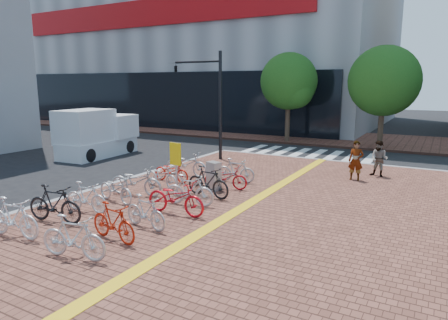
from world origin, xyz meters
The scene contains 27 objects.
ground centered at (0.00, 0.00, 0.00)m, with size 120.00×120.00×0.00m, color black.
kerb_north centered at (3.00, 12.00, 0.08)m, with size 14.00×0.25×0.15m, color gray.
far_sidewalk centered at (0.00, 21.00, 0.07)m, with size 70.00×8.00×0.15m, color brown.
crosswalk centered at (0.50, 14.00, 0.01)m, with size 7.50×4.00×0.01m.
street_trees centered at (5.04, 17.45, 4.10)m, with size 16.20×4.60×6.35m.
bike_0 centered at (-2.04, -2.50, 0.68)m, with size 0.50×1.77×1.06m, color white.
bike_1 centered at (-2.07, -1.22, 0.70)m, with size 0.52×1.83×1.10m, color black.
bike_2 centered at (-2.02, -0.12, 0.63)m, with size 0.45×1.59×0.95m, color silver.
bike_3 centered at (-1.98, 1.10, 0.61)m, with size 0.61×1.76×0.92m, color #B8B7BC.
bike_4 centered at (-1.94, 2.06, 0.67)m, with size 0.69×1.98×1.04m, color #A9AAAE.
bike_5 centered at (-1.86, 3.42, 0.58)m, with size 0.58×1.65×0.87m, color silver.
bike_6 centered at (-2.06, 4.30, 0.59)m, with size 0.58×1.66×0.87m, color red.
bike_7 centered at (-2.12, 5.46, 0.68)m, with size 0.70×2.00×1.05m, color silver.
bike_8 centered at (0.35, -2.63, 0.66)m, with size 0.48×1.71×1.03m, color silver.
bike_9 centered at (0.36, -1.41, 0.64)m, with size 0.46×1.64×0.98m, color #AF200C.
bike_10 centered at (0.49, -0.32, 0.61)m, with size 0.44×1.54×0.93m, color #B5B5BA.
bike_11 centered at (0.52, 1.05, 0.67)m, with size 0.69×1.99×1.05m, color red.
bike_12 centered at (0.37, 2.00, 0.66)m, with size 0.48×1.69×1.01m, color silver.
bike_13 centered at (0.39, 3.12, 0.70)m, with size 0.51×1.82×1.09m, color black.
bike_14 centered at (0.39, 4.40, 0.59)m, with size 0.58×1.68×0.88m, color #AF0C15.
bike_15 centered at (0.25, 5.48, 0.63)m, with size 0.45×1.60×0.96m, color #B6B6BB.
pedestrian_a centered at (4.38, 8.20, 0.96)m, with size 0.59×0.39×1.62m, color gray.
pedestrian_b centered at (5.12, 9.34, 0.92)m, with size 0.74×0.58×1.53m, color #505865.
utility_box centered at (0.09, 4.04, 0.68)m, with size 0.49×0.35×1.06m, color #A6A6AB.
yellow_sign centered at (-0.84, 2.94, 1.43)m, with size 0.50×0.15×1.85m.
traffic_light_pole centered at (-4.03, 9.54, 3.96)m, with size 2.96×1.14×5.52m.
box_truck centered at (-9.66, 7.59, 1.25)m, with size 2.32×4.72×2.65m.
Camera 1 is at (7.44, -8.39, 4.08)m, focal length 32.00 mm.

